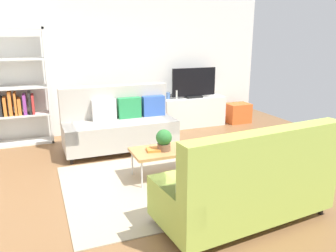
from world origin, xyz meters
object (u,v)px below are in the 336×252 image
Objects in this scene: tv_console at (193,112)px; vase_0 at (168,96)px; bottle_0 at (177,95)px; storage_trunk at (238,113)px; bookshelf at (15,93)px; coffee_table at (171,150)px; potted_plant at (164,140)px; table_book_0 at (155,149)px; couch_green at (246,184)px; couch_beige at (119,125)px; tv at (194,83)px.

vase_0 reaches higher than tv_console.
storage_trunk is at bearing -2.27° from bottle_0.
tv_console is at bearing -0.33° from bookshelf.
bottle_0 is at bearing -1.10° from bookshelf.
coffee_table is 0.52× the size of bookshelf.
bottle_0 reaches higher than tv_console.
table_book_0 is (-0.11, 0.04, -0.14)m from potted_plant.
couch_green reaches higher than coffee_table.
potted_plant is at bearing -123.74° from tv_console.
vase_0 is (0.91, 2.42, 0.32)m from coffee_table.
coffee_table is 0.23m from table_book_0.
bookshelf is 2.96m from vase_0.
tv_console is at bearing 54.04° from table_book_0.
table_book_0 reaches higher than coffee_table.
tv_console is (1.88, 0.95, -0.13)m from couch_beige.
bottle_0 is at bearing -28.48° from vase_0.
tv_console is 3.58m from bookshelf.
storage_trunk is 2.17× the size of table_book_0.
potted_plant is at bearing -123.96° from tv.
table_book_0 is (1.80, -2.39, -0.53)m from bookshelf.
couch_green is 4.49m from bookshelf.
vase_0 is (-0.58, 0.07, -0.24)m from tv.
coffee_table is at bearing 1.00° from table_book_0.
bookshelf is at bearing 130.39° from coffee_table.
couch_beige is 2.11m from tv_console.
coffee_table is 1.10× the size of tv.
potted_plant is 1.59× the size of bottle_0.
bookshelf reaches higher than table_book_0.
couch_green is at bearing -101.89° from bottle_0.
vase_0 is (1.03, 2.46, 0.13)m from potted_plant.
couch_beige is 1.97m from bookshelf.
tv is 4.17× the size of table_book_0.
potted_plant is at bearing -112.70° from vase_0.
tv reaches higher than tv_console.
couch_beige is 3.66× the size of storage_trunk.
coffee_table is at bearing -138.82° from storage_trunk.
bottle_0 reaches higher than table_book_0.
couch_beige is 13.80× the size of vase_0.
bookshelf reaches higher than tv.
couch_beige reaches higher than bottle_0.
bottle_0 is at bearing 65.13° from coffee_table.
potted_plant is at bearing -18.14° from table_book_0.
vase_0 is at bearing 174.90° from storage_trunk.
tv_console is 7.41× the size of bottle_0.
couch_green is 14.30× the size of vase_0.
bookshelf is 6.98× the size of potted_plant.
storage_trunk reaches higher than coffee_table.
bookshelf is at bearing 179.67° from tv_console.
vase_0 is at bearing 151.52° from bottle_0.
tv_console reaches higher than coffee_table.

